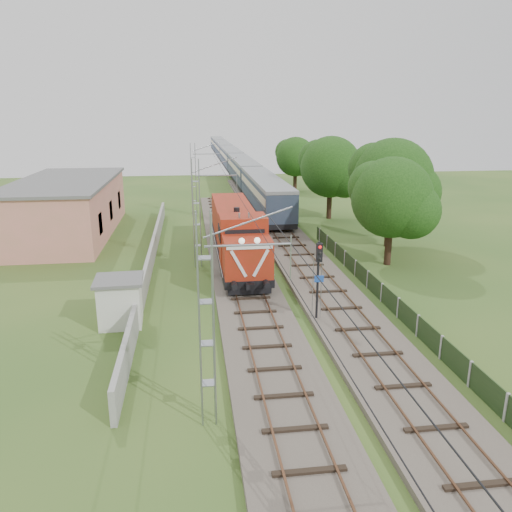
{
  "coord_description": "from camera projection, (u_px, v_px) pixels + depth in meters",
  "views": [
    {
      "loc": [
        -3.39,
        -24.42,
        11.16
      ],
      "look_at": [
        0.69,
        6.5,
        2.2
      ],
      "focal_mm": 35.0,
      "sensor_mm": 36.0,
      "label": 1
    }
  ],
  "objects": [
    {
      "name": "fence",
      "position": [
        382.0,
        292.0,
        30.48
      ],
      "size": [
        0.12,
        32.0,
        1.2
      ],
      "color": "black",
      "rests_on": "ground"
    },
    {
      "name": "catenary",
      "position": [
        197.0,
        213.0,
        36.72
      ],
      "size": [
        3.31,
        70.0,
        8.0
      ],
      "color": "gray",
      "rests_on": "ground"
    },
    {
      "name": "tree_a",
      "position": [
        393.0,
        199.0,
        36.8
      ],
      "size": [
        6.29,
        5.99,
        8.15
      ],
      "color": "#3E2519",
      "rests_on": "ground"
    },
    {
      "name": "track_main",
      "position": [
        245.0,
        283.0,
        33.4
      ],
      "size": [
        4.2,
        70.0,
        0.45
      ],
      "color": "#6B6054",
      "rests_on": "ground"
    },
    {
      "name": "track_side",
      "position": [
        283.0,
        236.0,
        46.41
      ],
      "size": [
        4.2,
        80.0,
        0.45
      ],
      "color": "#6B6054",
      "rests_on": "ground"
    },
    {
      "name": "locomotive",
      "position": [
        236.0,
        232.0,
        38.42
      ],
      "size": [
        3.11,
        17.76,
        4.51
      ],
      "color": "black",
      "rests_on": "ground"
    },
    {
      "name": "boundary_wall",
      "position": [
        151.0,
        258.0,
        37.19
      ],
      "size": [
        0.25,
        40.0,
        1.5
      ],
      "primitive_type": "cube",
      "color": "#9E9E99",
      "rests_on": "ground"
    },
    {
      "name": "relay_hut",
      "position": [
        120.0,
        301.0,
        27.07
      ],
      "size": [
        2.65,
        2.65,
        2.63
      ],
      "color": "silver",
      "rests_on": "ground"
    },
    {
      "name": "tree_b",
      "position": [
        393.0,
        180.0,
        41.84
      ],
      "size": [
        7.12,
        6.78,
        9.23
      ],
      "color": "#3E2519",
      "rests_on": "ground"
    },
    {
      "name": "ground",
      "position": [
        259.0,
        329.0,
        26.78
      ],
      "size": [
        140.0,
        140.0,
        0.0
      ],
      "primitive_type": "plane",
      "color": "#30541F",
      "rests_on": "ground"
    },
    {
      "name": "coach_rake",
      "position": [
        231.0,
        157.0,
        101.34
      ],
      "size": [
        3.1,
        115.99,
        3.59
      ],
      "color": "black",
      "rests_on": "ground"
    },
    {
      "name": "tree_d",
      "position": [
        296.0,
        157.0,
        73.51
      ],
      "size": [
        6.05,
        5.76,
        7.84
      ],
      "color": "#3E2519",
      "rests_on": "ground"
    },
    {
      "name": "signal_post",
      "position": [
        319.0,
        268.0,
        26.63
      ],
      "size": [
        0.51,
        0.4,
        4.62
      ],
      "color": "black",
      "rests_on": "ground"
    },
    {
      "name": "station_building",
      "position": [
        67.0,
        207.0,
        47.04
      ],
      "size": [
        8.4,
        20.4,
        5.22
      ],
      "color": "#DC7F76",
      "rests_on": "ground"
    },
    {
      "name": "tree_c",
      "position": [
        331.0,
        168.0,
        53.32
      ],
      "size": [
        6.84,
        6.52,
        8.87
      ],
      "color": "#3E2519",
      "rests_on": "ground"
    }
  ]
}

